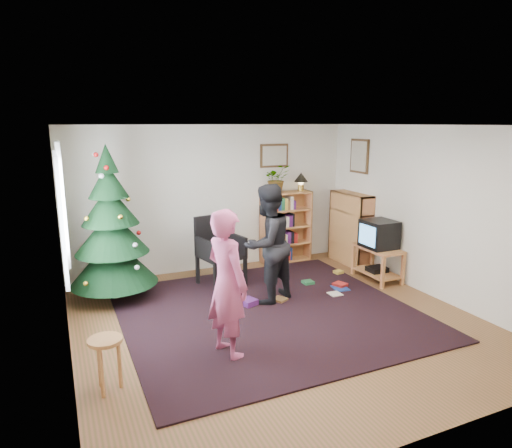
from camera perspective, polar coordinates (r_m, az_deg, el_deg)
name	(u,v)px	position (r m, az deg, el deg)	size (l,w,h in m)	color
floor	(278,321)	(6.08, 2.76, -12.06)	(5.00, 5.00, 0.00)	brown
ceiling	(280,125)	(5.52, 3.03, 12.23)	(5.00, 5.00, 0.00)	white
wall_back	(214,198)	(7.94, -5.31, 3.23)	(5.00, 0.02, 2.50)	silver
wall_front	(429,296)	(3.71, 20.81, -8.46)	(5.00, 0.02, 2.50)	silver
wall_left	(61,250)	(5.08, -23.17, -3.06)	(0.02, 5.00, 2.50)	silver
wall_right	(432,212)	(7.14, 21.10, 1.38)	(0.02, 5.00, 2.50)	silver
rug	(268,312)	(6.32, 1.51, -10.95)	(3.80, 3.60, 0.02)	black
window_pane	(61,216)	(5.62, -23.23, 0.96)	(0.04, 1.20, 1.40)	silver
curtain	(63,205)	(6.30, -23.01, 2.15)	(0.06, 0.35, 1.60)	white
picture_back	(274,156)	(8.27, 2.29, 8.54)	(0.55, 0.03, 0.42)	#4C3319
picture_right	(360,156)	(8.35, 12.81, 8.27)	(0.03, 0.50, 0.60)	#4C3319
christmas_tree	(112,236)	(6.84, -17.59, -1.50)	(1.24, 1.24, 2.25)	#3F2816
bookshelf_back	(286,226)	(8.43, 3.75, -0.25)	(0.95, 0.30, 1.30)	#C77747
bookshelf_right	(350,228)	(8.44, 11.72, -0.47)	(0.30, 0.95, 1.30)	#C77747
tv_stand	(377,261)	(7.74, 14.94, -4.47)	(0.46, 0.82, 0.55)	#C77747
crt_tv	(379,234)	(7.62, 15.12, -1.21)	(0.47, 0.51, 0.45)	black
armchair	(218,247)	(7.24, -4.74, -2.94)	(0.72, 0.72, 1.10)	black
stool	(106,350)	(4.71, -18.28, -14.78)	(0.32, 0.32, 0.54)	#C77747
person_standing	(227,284)	(4.98, -3.64, -7.45)	(0.60, 0.40, 1.65)	#B94A77
person_by_chair	(267,244)	(6.44, 1.40, -2.54)	(0.83, 0.65, 1.71)	black
potted_plant	(277,179)	(8.18, 2.60, 5.68)	(0.45, 0.39, 0.50)	gray
table_lamp	(301,178)	(8.42, 5.65, 5.69)	(0.26, 0.26, 0.34)	#A57F33
floor_clutter	(314,288)	(7.14, 7.29, -7.97)	(2.14, 1.00, 0.08)	#A51E19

